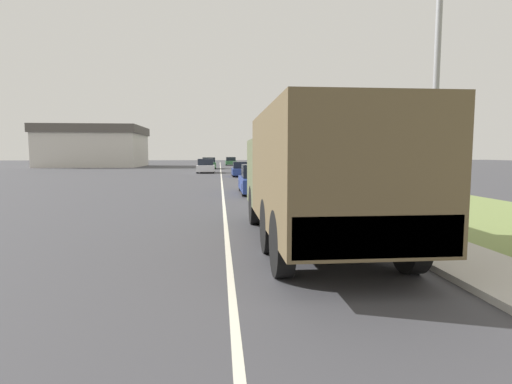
# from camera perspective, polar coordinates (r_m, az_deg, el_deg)

# --- Properties ---
(ground_plane) EXTENTS (180.00, 180.00, 0.00)m
(ground_plane) POSITION_cam_1_polar(r_m,az_deg,el_deg) (38.17, -4.99, 2.34)
(ground_plane) COLOR #424247
(lane_centre_stripe) EXTENTS (0.12, 120.00, 0.00)m
(lane_centre_stripe) POSITION_cam_1_polar(r_m,az_deg,el_deg) (38.17, -4.99, 2.34)
(lane_centre_stripe) COLOR silver
(lane_centre_stripe) RESTS_ON ground
(sidewalk_right) EXTENTS (1.80, 120.00, 0.12)m
(sidewalk_right) POSITION_cam_1_polar(r_m,az_deg,el_deg) (38.45, 1.73, 2.47)
(sidewalk_right) COLOR beige
(sidewalk_right) RESTS_ON ground
(grass_strip_right) EXTENTS (7.00, 120.00, 0.02)m
(grass_strip_right) POSITION_cam_1_polar(r_m,az_deg,el_deg) (39.23, 8.13, 2.41)
(grass_strip_right) COLOR olive
(grass_strip_right) RESTS_ON ground
(military_truck) EXTENTS (2.57, 7.73, 2.97)m
(military_truck) POSITION_cam_1_polar(r_m,az_deg,el_deg) (9.18, 8.53, 2.76)
(military_truck) COLOR #545B3D
(military_truck) RESTS_ON ground
(car_nearest_ahead) EXTENTS (1.79, 4.46, 1.52)m
(car_nearest_ahead) POSITION_cam_1_polar(r_m,az_deg,el_deg) (21.07, 0.19, 1.67)
(car_nearest_ahead) COLOR navy
(car_nearest_ahead) RESTS_ON ground
(car_second_ahead) EXTENTS (1.93, 3.93, 1.35)m
(car_second_ahead) POSITION_cam_1_polar(r_m,az_deg,el_deg) (36.91, -1.94, 3.21)
(car_second_ahead) COLOR navy
(car_second_ahead) RESTS_ON ground
(car_third_ahead) EXTENTS (1.88, 3.92, 1.52)m
(car_third_ahead) POSITION_cam_1_polar(r_m,az_deg,el_deg) (43.97, -7.19, 3.63)
(car_third_ahead) COLOR silver
(car_third_ahead) RESTS_ON ground
(car_fourth_ahead) EXTENTS (1.94, 4.70, 1.56)m
(car_fourth_ahead) POSITION_cam_1_polar(r_m,az_deg,el_deg) (56.15, -6.73, 4.05)
(car_fourth_ahead) COLOR #336B3D
(car_fourth_ahead) RESTS_ON ground
(car_farthest_ahead) EXTENTS (1.91, 4.31, 1.47)m
(car_farthest_ahead) POSITION_cam_1_polar(r_m,az_deg,el_deg) (72.12, -3.62, 4.36)
(car_farthest_ahead) COLOR #336B3D
(car_farthest_ahead) RESTS_ON ground
(lamp_post) EXTENTS (1.69, 0.24, 7.46)m
(lamp_post) POSITION_cam_1_polar(r_m,az_deg,el_deg) (10.30, 23.52, 18.71)
(lamp_post) COLOR gray
(lamp_post) RESTS_ON sidewalk_right
(building_distant) EXTENTS (15.26, 13.09, 6.47)m
(building_distant) POSITION_cam_1_polar(r_m,az_deg,el_deg) (69.72, -22.05, 6.08)
(building_distant) COLOR beige
(building_distant) RESTS_ON ground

